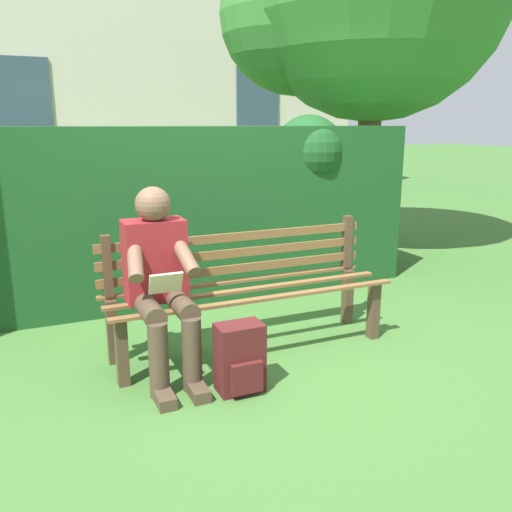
# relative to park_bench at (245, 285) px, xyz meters

# --- Properties ---
(ground) EXTENTS (60.00, 60.00, 0.00)m
(ground) POSITION_rel_park_bench_xyz_m (0.00, 0.08, -0.45)
(ground) COLOR #3D6B2D
(park_bench) EXTENTS (2.00, 0.51, 0.86)m
(park_bench) POSITION_rel_park_bench_xyz_m (0.00, 0.00, 0.00)
(park_bench) COLOR #4C3828
(park_bench) RESTS_ON ground
(person_seated) EXTENTS (0.44, 0.73, 1.18)m
(person_seated) POSITION_rel_park_bench_xyz_m (0.65, 0.19, 0.18)
(person_seated) COLOR maroon
(person_seated) RESTS_ON ground
(hedge_backdrop) EXTENTS (4.61, 0.83, 1.64)m
(hedge_backdrop) POSITION_rel_park_bench_xyz_m (0.17, -1.34, 0.36)
(hedge_backdrop) COLOR #19471E
(hedge_backdrop) RESTS_ON ground
(building_facade) EXTENTS (8.63, 2.83, 7.27)m
(building_facade) POSITION_rel_park_bench_xyz_m (-0.97, -8.20, 3.18)
(building_facade) COLOR beige
(building_facade) RESTS_ON ground
(backpack) EXTENTS (0.27, 0.25, 0.42)m
(backpack) POSITION_rel_park_bench_xyz_m (0.29, 0.60, -0.25)
(backpack) COLOR #4C1919
(backpack) RESTS_ON ground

